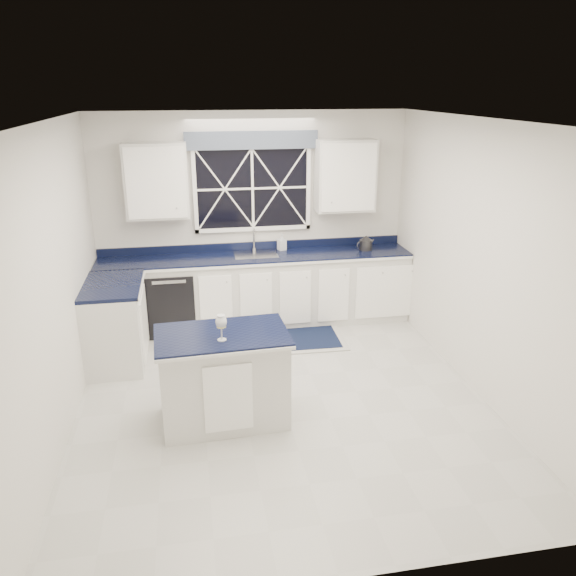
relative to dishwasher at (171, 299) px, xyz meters
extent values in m
plane|color=#BBBBB6|center=(1.10, -1.95, -0.41)|extent=(4.50, 4.50, 0.00)
cube|color=silver|center=(1.10, 0.30, 0.94)|extent=(4.00, 0.10, 2.70)
cube|color=silver|center=(1.10, 0.00, 0.04)|extent=(3.98, 0.60, 0.90)
cube|color=silver|center=(-0.60, -0.80, 0.04)|extent=(0.60, 1.00, 0.90)
cube|color=black|center=(1.10, 0.00, 0.51)|extent=(3.98, 0.64, 0.04)
cube|color=black|center=(0.00, 0.00, 0.00)|extent=(0.60, 0.58, 0.82)
cube|color=black|center=(1.10, 0.27, 1.34)|extent=(1.40, 0.02, 1.00)
cube|color=slate|center=(1.10, 0.21, 1.94)|extent=(1.65, 0.04, 0.22)
cube|color=silver|center=(-0.07, 0.13, 1.49)|extent=(0.75, 0.34, 0.90)
cube|color=silver|center=(2.28, 0.13, 1.49)|extent=(0.75, 0.34, 0.90)
cylinder|color=#ADADAF|center=(1.10, 0.22, 0.55)|extent=(0.05, 0.05, 0.04)
cylinder|color=#ADADAF|center=(1.10, 0.22, 0.69)|extent=(0.02, 0.02, 0.28)
cylinder|color=#ADADAF|center=(1.10, 0.13, 0.82)|extent=(0.02, 0.18, 0.02)
cube|color=silver|center=(0.51, -2.21, 0.02)|extent=(1.16, 0.72, 0.85)
cube|color=black|center=(0.51, -2.21, 0.46)|extent=(1.22, 0.77, 0.04)
cube|color=#AEAEA9|center=(1.43, -0.60, -0.40)|extent=(1.36, 0.85, 0.01)
cube|color=#0F1A34|center=(1.43, -0.60, -0.39)|extent=(1.21, 0.70, 0.01)
cylinder|color=#2A2A2C|center=(2.55, 0.00, 0.60)|extent=(0.21, 0.21, 0.14)
cone|color=#2A2A2C|center=(2.55, 0.00, 0.70)|extent=(0.17, 0.17, 0.06)
torus|color=#2A2A2C|center=(2.47, -0.03, 0.61)|extent=(0.11, 0.05, 0.11)
cylinder|color=#2A2A2C|center=(2.64, 0.03, 0.62)|extent=(0.07, 0.04, 0.09)
cylinder|color=silver|center=(0.50, -2.35, 0.48)|extent=(0.08, 0.08, 0.01)
cylinder|color=silver|center=(0.50, -2.35, 0.55)|extent=(0.01, 0.01, 0.12)
ellipsoid|color=silver|center=(0.50, -2.35, 0.65)|extent=(0.10, 0.10, 0.12)
cylinder|color=#E2D977|center=(0.50, -2.35, 0.63)|extent=(0.08, 0.08, 0.05)
imported|color=silver|center=(1.46, 0.19, 0.64)|extent=(0.12, 0.12, 0.21)
camera|label=1|loc=(0.29, -6.83, 2.57)|focal=35.00mm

